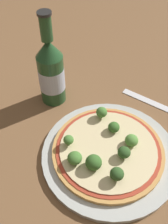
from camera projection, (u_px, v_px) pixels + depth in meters
name	position (u px, v px, depth m)	size (l,w,h in m)	color
ground_plane	(105.00, 154.00, 0.58)	(3.00, 3.00, 0.00)	brown
plate	(110.00, 153.00, 0.58)	(0.30, 0.30, 0.01)	#B2B7B2
pizza	(109.00, 149.00, 0.57)	(0.24, 0.24, 0.01)	tan
broccoli_floret_0	(69.00, 140.00, 0.55)	(0.02, 0.02, 0.03)	#6B8E51
broccoli_floret_1	(94.00, 162.00, 0.52)	(0.03, 0.03, 0.03)	#6B8E51
broccoli_floret_2	(115.00, 128.00, 0.58)	(0.03, 0.03, 0.02)	#6B8E51
broccoli_floret_3	(124.00, 152.00, 0.53)	(0.03, 0.03, 0.03)	#6B8E51
broccoli_floret_4	(132.00, 140.00, 0.56)	(0.03, 0.03, 0.02)	#6B8E51
broccoli_floret_5	(102.00, 112.00, 0.61)	(0.03, 0.03, 0.03)	#6B8E51
broccoli_floret_6	(117.00, 174.00, 0.50)	(0.03, 0.03, 0.03)	#6B8E51
broccoli_floret_7	(75.00, 158.00, 0.53)	(0.03, 0.03, 0.03)	#6B8E51
beer_bottle	(51.00, 72.00, 0.63)	(0.06, 0.06, 0.24)	#234C28
fork	(154.00, 104.00, 0.68)	(0.05, 0.18, 0.00)	silver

